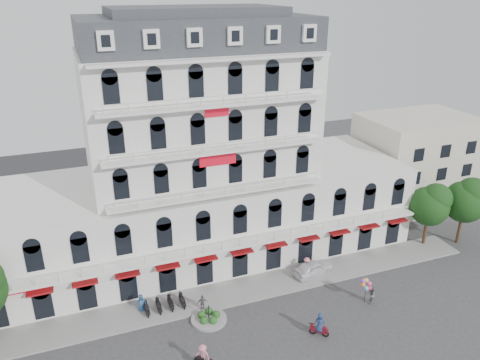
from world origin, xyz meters
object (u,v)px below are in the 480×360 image
parked_car (313,268)px  balloon_vendor (369,292)px  rider_east (320,324)px  rider_center (203,356)px

parked_car → balloon_vendor: bearing=-169.8°
rider_east → balloon_vendor: (6.53, 2.26, 0.11)m
parked_car → balloon_vendor: size_ratio=1.83×
parked_car → rider_east: rider_east is taller
balloon_vendor → rider_center: bearing=-172.1°
parked_car → rider_center: 16.46m
rider_east → rider_center: size_ratio=1.01×
parked_car → rider_center: size_ratio=2.00×
rider_east → parked_car: bearing=-77.1°
rider_center → balloon_vendor: bearing=53.2°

